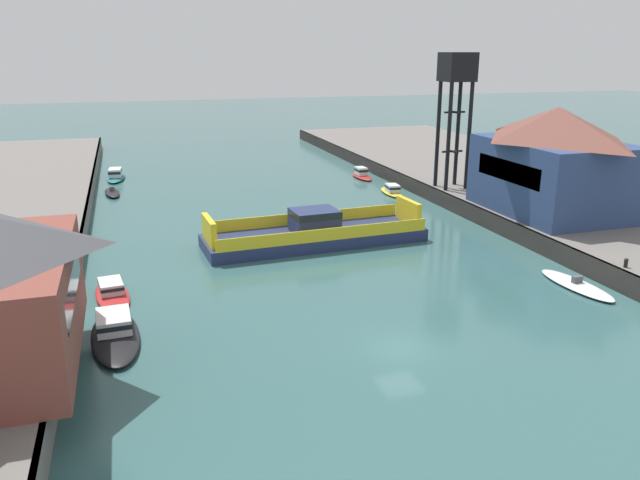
{
  "coord_description": "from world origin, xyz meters",
  "views": [
    {
      "loc": [
        -14.59,
        -30.45,
        16.96
      ],
      "look_at": [
        0.0,
        16.11,
        2.0
      ],
      "focal_mm": 34.76,
      "sensor_mm": 36.0,
      "label": 1
    }
  ],
  "objects_px": {
    "chain_ferry": "(315,233)",
    "crane_tower": "(457,82)",
    "moored_boat_upstream_a": "(115,331)",
    "moored_boat_near_right": "(116,175)",
    "warehouse_shed": "(554,161)",
    "moored_boat_far_right": "(392,190)",
    "moored_boat_mid_left": "(576,285)",
    "moored_boat_mid_right": "(112,193)",
    "moored_boat_near_left": "(112,292)",
    "moored_boat_far_left": "(362,174)"
  },
  "relations": [
    {
      "from": "moored_boat_near_right",
      "to": "moored_boat_mid_right",
      "type": "height_order",
      "value": "moored_boat_near_right"
    },
    {
      "from": "chain_ferry",
      "to": "warehouse_shed",
      "type": "bearing_deg",
      "value": -5.36
    },
    {
      "from": "moored_boat_near_left",
      "to": "moored_boat_upstream_a",
      "type": "relative_size",
      "value": 0.84
    },
    {
      "from": "moored_boat_mid_left",
      "to": "moored_boat_far_right",
      "type": "height_order",
      "value": "moored_boat_far_right"
    },
    {
      "from": "chain_ferry",
      "to": "moored_boat_near_left",
      "type": "height_order",
      "value": "chain_ferry"
    },
    {
      "from": "moored_boat_mid_left",
      "to": "moored_boat_far_left",
      "type": "height_order",
      "value": "moored_boat_far_left"
    },
    {
      "from": "warehouse_shed",
      "to": "crane_tower",
      "type": "bearing_deg",
      "value": 105.49
    },
    {
      "from": "chain_ferry",
      "to": "moored_boat_upstream_a",
      "type": "distance_m",
      "value": 23.13
    },
    {
      "from": "chain_ferry",
      "to": "moored_boat_far_right",
      "type": "height_order",
      "value": "chain_ferry"
    },
    {
      "from": "moored_boat_far_left",
      "to": "warehouse_shed",
      "type": "height_order",
      "value": "warehouse_shed"
    },
    {
      "from": "moored_boat_near_right",
      "to": "moored_boat_mid_left",
      "type": "xyz_separation_m",
      "value": [
        32.97,
        -52.96,
        -0.38
      ]
    },
    {
      "from": "moored_boat_mid_left",
      "to": "crane_tower",
      "type": "bearing_deg",
      "value": 81.02
    },
    {
      "from": "moored_boat_upstream_a",
      "to": "crane_tower",
      "type": "relative_size",
      "value": 0.57
    },
    {
      "from": "moored_boat_mid_right",
      "to": "moored_boat_far_left",
      "type": "distance_m",
      "value": 33.03
    },
    {
      "from": "warehouse_shed",
      "to": "moored_boat_mid_right",
      "type": "bearing_deg",
      "value": 145.02
    },
    {
      "from": "moored_boat_far_left",
      "to": "moored_boat_upstream_a",
      "type": "xyz_separation_m",
      "value": [
        -32.54,
        -42.45,
        -0.01
      ]
    },
    {
      "from": "moored_boat_far_left",
      "to": "moored_boat_far_right",
      "type": "distance_m",
      "value": 10.45
    },
    {
      "from": "moored_boat_mid_left",
      "to": "crane_tower",
      "type": "height_order",
      "value": "crane_tower"
    },
    {
      "from": "warehouse_shed",
      "to": "moored_boat_near_left",
      "type": "bearing_deg",
      "value": -171.94
    },
    {
      "from": "moored_boat_far_right",
      "to": "moored_boat_mid_left",
      "type": "bearing_deg",
      "value": -89.33
    },
    {
      "from": "chain_ferry",
      "to": "moored_boat_upstream_a",
      "type": "xyz_separation_m",
      "value": [
        -17.43,
        -15.19,
        -0.46
      ]
    },
    {
      "from": "chain_ferry",
      "to": "crane_tower",
      "type": "relative_size",
      "value": 1.37
    },
    {
      "from": "chain_ferry",
      "to": "moored_boat_near_left",
      "type": "relative_size",
      "value": 2.86
    },
    {
      "from": "moored_boat_far_right",
      "to": "chain_ferry",
      "type": "bearing_deg",
      "value": -131.93
    },
    {
      "from": "moored_boat_upstream_a",
      "to": "warehouse_shed",
      "type": "height_order",
      "value": "warehouse_shed"
    },
    {
      "from": "moored_boat_near_left",
      "to": "moored_boat_near_right",
      "type": "height_order",
      "value": "moored_boat_near_right"
    },
    {
      "from": "moored_boat_near_left",
      "to": "moored_boat_near_right",
      "type": "xyz_separation_m",
      "value": [
        0.18,
        44.56,
        0.16
      ]
    },
    {
      "from": "moored_boat_mid_right",
      "to": "moored_boat_far_right",
      "type": "height_order",
      "value": "moored_boat_far_right"
    },
    {
      "from": "moored_boat_near_left",
      "to": "moored_boat_far_right",
      "type": "relative_size",
      "value": 1.18
    },
    {
      "from": "moored_boat_far_right",
      "to": "warehouse_shed",
      "type": "height_order",
      "value": "warehouse_shed"
    },
    {
      "from": "moored_boat_mid_right",
      "to": "crane_tower",
      "type": "bearing_deg",
      "value": -22.75
    },
    {
      "from": "moored_boat_mid_left",
      "to": "moored_boat_mid_right",
      "type": "relative_size",
      "value": 1.22
    },
    {
      "from": "moored_boat_far_left",
      "to": "warehouse_shed",
      "type": "xyz_separation_m",
      "value": [
        8.33,
        -29.45,
        6.27
      ]
    },
    {
      "from": "moored_boat_near_left",
      "to": "moored_boat_mid_left",
      "type": "relative_size",
      "value": 0.99
    },
    {
      "from": "crane_tower",
      "to": "chain_ferry",
      "type": "bearing_deg",
      "value": -151.12
    },
    {
      "from": "moored_boat_mid_right",
      "to": "warehouse_shed",
      "type": "relative_size",
      "value": 0.42
    },
    {
      "from": "moored_boat_near_left",
      "to": "moored_boat_mid_left",
      "type": "distance_m",
      "value": 34.2
    },
    {
      "from": "moored_boat_far_right",
      "to": "warehouse_shed",
      "type": "distance_m",
      "value": 21.71
    },
    {
      "from": "moored_boat_near_right",
      "to": "moored_boat_far_right",
      "type": "relative_size",
      "value": 1.35
    },
    {
      "from": "moored_boat_mid_left",
      "to": "moored_boat_upstream_a",
      "type": "distance_m",
      "value": 32.93
    },
    {
      "from": "moored_boat_mid_right",
      "to": "crane_tower",
      "type": "relative_size",
      "value": 0.4
    },
    {
      "from": "moored_boat_far_right",
      "to": "moored_boat_upstream_a",
      "type": "bearing_deg",
      "value": -135.46
    },
    {
      "from": "moored_boat_far_left",
      "to": "moored_boat_near_right",
      "type": "bearing_deg",
      "value": 164.1
    },
    {
      "from": "chain_ferry",
      "to": "moored_boat_mid_left",
      "type": "relative_size",
      "value": 2.82
    },
    {
      "from": "moored_boat_near_right",
      "to": "moored_boat_mid_left",
      "type": "distance_m",
      "value": 62.39
    },
    {
      "from": "moored_boat_near_right",
      "to": "chain_ferry",
      "type": "bearing_deg",
      "value": -64.42
    },
    {
      "from": "moored_boat_upstream_a",
      "to": "moored_boat_mid_right",
      "type": "bearing_deg",
      "value": 90.67
    },
    {
      "from": "moored_boat_mid_left",
      "to": "warehouse_shed",
      "type": "relative_size",
      "value": 0.51
    },
    {
      "from": "moored_boat_near_right",
      "to": "warehouse_shed",
      "type": "relative_size",
      "value": 0.57
    },
    {
      "from": "chain_ferry",
      "to": "moored_boat_mid_right",
      "type": "distance_m",
      "value": 32.19
    }
  ]
}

